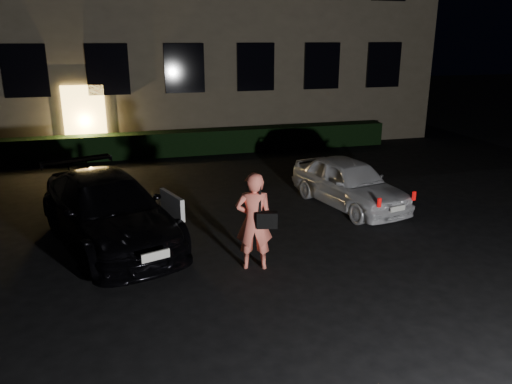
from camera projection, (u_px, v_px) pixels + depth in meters
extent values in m
plane|color=black|center=(277.00, 291.00, 8.39)|extent=(80.00, 80.00, 0.00)
cube|color=#FFC659|center=(85.00, 122.00, 17.20)|extent=(1.40, 0.10, 2.50)
cube|color=black|center=(25.00, 71.00, 16.25)|extent=(1.40, 0.10, 1.70)
cube|color=black|center=(108.00, 70.00, 16.90)|extent=(1.40, 0.10, 1.70)
cube|color=black|center=(184.00, 68.00, 17.56)|extent=(1.40, 0.10, 1.70)
cube|color=black|center=(256.00, 67.00, 18.21)|extent=(1.40, 0.10, 1.70)
cube|color=black|center=(322.00, 66.00, 18.86)|extent=(1.40, 0.10, 1.70)
cube|color=black|center=(384.00, 65.00, 19.51)|extent=(1.40, 0.10, 1.70)
cube|color=black|center=(189.00, 143.00, 17.93)|extent=(15.00, 0.70, 0.85)
imported|color=black|center=(108.00, 210.00, 10.24)|extent=(3.33, 5.11, 1.38)
cube|color=white|center=(172.00, 205.00, 10.05)|extent=(0.39, 0.96, 0.46)
cube|color=silver|center=(156.00, 256.00, 8.32)|extent=(0.49, 0.20, 0.15)
imported|color=silver|center=(349.00, 182.00, 12.44)|extent=(2.17, 3.78, 1.21)
cube|color=red|center=(379.00, 203.00, 10.76)|extent=(0.08, 0.06, 0.20)
cube|color=red|center=(414.00, 196.00, 11.21)|extent=(0.08, 0.06, 0.20)
cube|color=silver|center=(398.00, 209.00, 11.01)|extent=(0.40, 0.12, 0.12)
imported|color=#FF7661|center=(254.00, 221.00, 8.99)|extent=(0.75, 0.58, 1.83)
cube|color=black|center=(267.00, 220.00, 8.86)|extent=(0.40, 0.25, 0.29)
cube|color=black|center=(260.00, 197.00, 8.77)|extent=(0.05, 0.07, 0.57)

